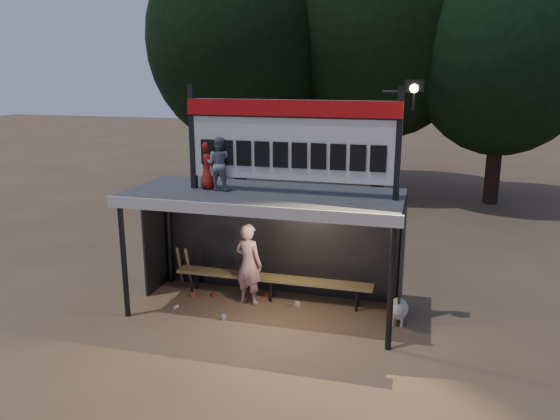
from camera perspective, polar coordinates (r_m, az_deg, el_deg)
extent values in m
plane|color=brown|center=(10.62, -1.64, -10.43)|extent=(80.00, 80.00, 0.00)
imported|color=white|center=(10.66, -3.29, -5.65)|extent=(0.68, 0.55, 1.62)
imported|color=gray|center=(10.00, -6.41, 4.82)|extent=(0.48, 0.38, 0.98)
imported|color=maroon|center=(10.17, -7.56, 4.74)|extent=(0.52, 0.52, 0.91)
cube|color=#39393B|center=(9.89, -1.73, 1.55)|extent=(5.00, 2.00, 0.12)
cube|color=beige|center=(8.96, -3.64, -0.10)|extent=(5.10, 0.06, 0.20)
cylinder|color=black|center=(10.38, -16.00, -5.05)|extent=(0.10, 0.10, 2.20)
cylinder|color=black|center=(8.97, 11.53, -7.87)|extent=(0.10, 0.10, 2.20)
cylinder|color=black|center=(11.87, -11.55, -2.35)|extent=(0.10, 0.10, 2.20)
cylinder|color=black|center=(10.66, 12.24, -4.30)|extent=(0.10, 0.10, 2.20)
cube|color=black|center=(11.12, -0.18, -3.19)|extent=(5.00, 0.04, 2.20)
cube|color=black|center=(11.58, -12.87, -2.84)|extent=(0.04, 1.00, 2.20)
cube|color=black|center=(10.28, 12.66, -5.03)|extent=(0.04, 1.00, 2.20)
cylinder|color=black|center=(10.85, -0.18, 2.10)|extent=(5.00, 0.06, 0.06)
cube|color=black|center=(10.19, -9.11, 7.52)|extent=(0.10, 0.10, 1.90)
cube|color=black|center=(9.30, 12.29, 6.74)|extent=(0.10, 0.10, 1.90)
cube|color=silver|center=(9.58, 1.11, 7.27)|extent=(3.80, 0.08, 1.40)
cube|color=#BC0D0F|center=(9.48, 1.05, 10.60)|extent=(3.80, 0.04, 0.28)
cube|color=black|center=(9.49, 1.03, 9.69)|extent=(3.80, 0.02, 0.03)
cube|color=black|center=(10.05, -7.50, 6.04)|extent=(0.27, 0.03, 0.45)
cube|color=black|center=(9.93, -5.68, 5.99)|extent=(0.27, 0.03, 0.45)
cube|color=black|center=(9.81, -3.82, 5.93)|extent=(0.27, 0.03, 0.45)
cube|color=black|center=(9.71, -1.91, 5.87)|extent=(0.27, 0.03, 0.45)
cube|color=black|center=(9.61, 0.04, 5.79)|extent=(0.27, 0.03, 0.45)
cube|color=black|center=(9.53, 2.02, 5.71)|extent=(0.27, 0.03, 0.45)
cube|color=black|center=(9.46, 4.03, 5.61)|extent=(0.27, 0.03, 0.45)
cube|color=black|center=(9.40, 6.07, 5.51)|extent=(0.27, 0.03, 0.45)
cube|color=black|center=(9.35, 8.14, 5.41)|extent=(0.27, 0.03, 0.45)
cube|color=black|center=(9.31, 10.22, 5.29)|extent=(0.27, 0.03, 0.45)
cylinder|color=black|center=(9.24, 12.26, 11.99)|extent=(0.50, 0.04, 0.04)
cylinder|color=black|center=(9.23, 13.79, 10.97)|extent=(0.04, 0.04, 0.30)
cube|color=black|center=(9.18, 13.87, 12.51)|extent=(0.30, 0.22, 0.18)
sphere|color=#FFD88C|center=(9.09, 13.83, 12.24)|extent=(0.14, 0.14, 0.14)
cube|color=olive|center=(10.93, -0.81, -7.13)|extent=(4.00, 0.35, 0.06)
cylinder|color=black|center=(11.47, -9.23, -7.47)|extent=(0.05, 0.05, 0.45)
cylinder|color=black|center=(11.67, -8.74, -7.06)|extent=(0.05, 0.05, 0.45)
cylinder|color=black|center=(10.91, -0.98, -8.45)|extent=(0.05, 0.05, 0.45)
cylinder|color=black|center=(11.12, -0.63, -7.99)|extent=(0.05, 0.05, 0.45)
cylinder|color=black|center=(10.59, 8.00, -9.31)|extent=(0.05, 0.05, 0.45)
cylinder|color=black|center=(10.81, 8.17, -8.82)|extent=(0.05, 0.05, 0.45)
cylinder|color=black|center=(20.56, -4.24, 7.07)|extent=(0.50, 0.50, 3.74)
ellipsoid|color=black|center=(20.43, -4.43, 17.30)|extent=(6.46, 6.46, 7.48)
cylinder|color=black|center=(20.93, 10.30, 7.62)|extent=(0.50, 0.50, 4.18)
ellipsoid|color=black|center=(20.87, 10.83, 18.82)|extent=(7.22, 7.22, 8.36)
cylinder|color=black|center=(20.02, 21.51, 5.61)|extent=(0.50, 0.50, 3.52)
ellipsoid|color=black|center=(19.85, 22.44, 15.45)|extent=(6.08, 6.08, 7.04)
ellipsoid|color=beige|center=(10.27, 12.25, -10.03)|extent=(0.36, 0.58, 0.36)
sphere|color=beige|center=(9.97, 12.18, -10.21)|extent=(0.22, 0.22, 0.22)
cone|color=beige|center=(9.89, 12.13, -10.55)|extent=(0.10, 0.10, 0.10)
cone|color=silver|center=(9.92, 11.91, -9.70)|extent=(0.06, 0.06, 0.07)
cone|color=beige|center=(9.91, 12.49, -9.75)|extent=(0.06, 0.06, 0.07)
cylinder|color=beige|center=(10.18, 11.67, -11.33)|extent=(0.05, 0.05, 0.18)
cylinder|color=beige|center=(10.17, 12.59, -11.39)|extent=(0.05, 0.05, 0.18)
cylinder|color=beige|center=(10.51, 11.81, -10.50)|extent=(0.05, 0.05, 0.18)
cylinder|color=white|center=(10.50, 12.70, -10.56)|extent=(0.05, 0.05, 0.18)
cylinder|color=silver|center=(10.51, 12.37, -9.02)|extent=(0.04, 0.16, 0.14)
cylinder|color=#8B6241|center=(11.90, -10.44, -5.65)|extent=(0.07, 0.27, 0.84)
cylinder|color=#A4754C|center=(11.82, -9.56, -5.75)|extent=(0.07, 0.30, 0.83)
cylinder|color=black|center=(11.74, -8.67, -5.85)|extent=(0.08, 0.33, 0.83)
cube|color=red|center=(11.21, -1.42, -8.83)|extent=(0.12, 0.12, 0.08)
cylinder|color=#ADADB2|center=(10.78, 0.83, -9.84)|extent=(0.13, 0.13, 0.07)
cube|color=beige|center=(10.78, 1.85, -9.80)|extent=(0.12, 0.12, 0.08)
cylinder|color=#B1231E|center=(11.31, -6.99, -8.76)|extent=(0.12, 0.14, 0.07)
cube|color=#B3B3B8|center=(10.29, -5.89, -11.12)|extent=(0.11, 0.12, 0.08)
cylinder|color=beige|center=(10.84, -10.81, -9.95)|extent=(0.08, 0.13, 0.07)
cube|color=red|center=(11.36, -9.08, -8.69)|extent=(0.12, 0.12, 0.08)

